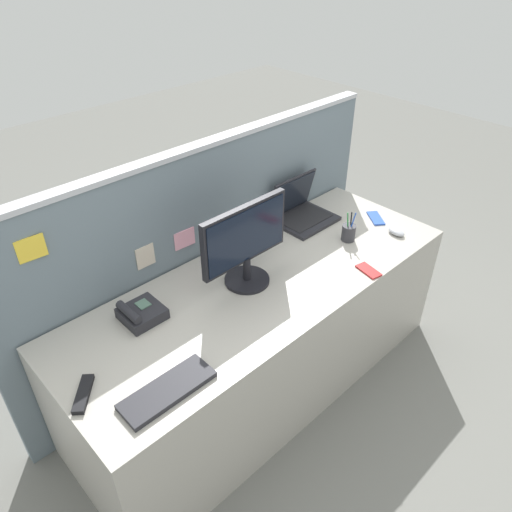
{
  "coord_description": "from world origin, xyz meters",
  "views": [
    {
      "loc": [
        -1.3,
        -1.31,
        2.13
      ],
      "look_at": [
        0.0,
        0.05,
        0.82
      ],
      "focal_mm": 34.28,
      "sensor_mm": 36.0,
      "label": 1
    }
  ],
  "objects_px": {
    "desk_phone": "(141,313)",
    "cell_phone_blue_case": "(376,218)",
    "laptop": "(300,209)",
    "desktop_monitor": "(245,241)",
    "computer_mouse_right_hand": "(396,232)",
    "cell_phone_red_case": "(368,271)",
    "tv_remote": "(83,394)",
    "pen_cup": "(349,232)",
    "keyboard_main": "(168,390)"
  },
  "relations": [
    {
      "from": "desktop_monitor",
      "to": "desk_phone",
      "type": "distance_m",
      "value": 0.56
    },
    {
      "from": "pen_cup",
      "to": "tv_remote",
      "type": "relative_size",
      "value": 1.01
    },
    {
      "from": "cell_phone_blue_case",
      "to": "desk_phone",
      "type": "bearing_deg",
      "value": -151.52
    },
    {
      "from": "laptop",
      "to": "pen_cup",
      "type": "bearing_deg",
      "value": -86.44
    },
    {
      "from": "keyboard_main",
      "to": "laptop",
      "type": "bearing_deg",
      "value": 21.83
    },
    {
      "from": "keyboard_main",
      "to": "tv_remote",
      "type": "distance_m",
      "value": 0.3
    },
    {
      "from": "cell_phone_blue_case",
      "to": "keyboard_main",
      "type": "bearing_deg",
      "value": -136.19
    },
    {
      "from": "computer_mouse_right_hand",
      "to": "pen_cup",
      "type": "xyz_separation_m",
      "value": [
        -0.24,
        0.15,
        0.03
      ]
    },
    {
      "from": "desktop_monitor",
      "to": "keyboard_main",
      "type": "relative_size",
      "value": 1.33
    },
    {
      "from": "cell_phone_red_case",
      "to": "tv_remote",
      "type": "distance_m",
      "value": 1.4
    },
    {
      "from": "pen_cup",
      "to": "tv_remote",
      "type": "distance_m",
      "value": 1.53
    },
    {
      "from": "desktop_monitor",
      "to": "computer_mouse_right_hand",
      "type": "relative_size",
      "value": 4.81
    },
    {
      "from": "laptop",
      "to": "desk_phone",
      "type": "height_order",
      "value": "laptop"
    },
    {
      "from": "keyboard_main",
      "to": "tv_remote",
      "type": "xyz_separation_m",
      "value": [
        -0.23,
        0.2,
        -0.0
      ]
    },
    {
      "from": "computer_mouse_right_hand",
      "to": "cell_phone_blue_case",
      "type": "distance_m",
      "value": 0.18
    },
    {
      "from": "desktop_monitor",
      "to": "tv_remote",
      "type": "bearing_deg",
      "value": -173.89
    },
    {
      "from": "desktop_monitor",
      "to": "pen_cup",
      "type": "relative_size",
      "value": 2.81
    },
    {
      "from": "keyboard_main",
      "to": "cell_phone_red_case",
      "type": "height_order",
      "value": "keyboard_main"
    },
    {
      "from": "laptop",
      "to": "cell_phone_red_case",
      "type": "bearing_deg",
      "value": -103.04
    },
    {
      "from": "desk_phone",
      "to": "cell_phone_blue_case",
      "type": "distance_m",
      "value": 1.46
    },
    {
      "from": "desk_phone",
      "to": "tv_remote",
      "type": "relative_size",
      "value": 1.01
    },
    {
      "from": "keyboard_main",
      "to": "tv_remote",
      "type": "bearing_deg",
      "value": 139.47
    },
    {
      "from": "keyboard_main",
      "to": "pen_cup",
      "type": "distance_m",
      "value": 1.31
    },
    {
      "from": "keyboard_main",
      "to": "cell_phone_blue_case",
      "type": "distance_m",
      "value": 1.61
    },
    {
      "from": "desktop_monitor",
      "to": "cell_phone_red_case",
      "type": "relative_size",
      "value": 3.77
    },
    {
      "from": "laptop",
      "to": "cell_phone_blue_case",
      "type": "xyz_separation_m",
      "value": [
        0.32,
        -0.31,
        -0.06
      ]
    },
    {
      "from": "pen_cup",
      "to": "cell_phone_red_case",
      "type": "relative_size",
      "value": 1.34
    },
    {
      "from": "keyboard_main",
      "to": "computer_mouse_right_hand",
      "type": "relative_size",
      "value": 3.61
    },
    {
      "from": "laptop",
      "to": "tv_remote",
      "type": "bearing_deg",
      "value": -168.39
    },
    {
      "from": "pen_cup",
      "to": "cell_phone_blue_case",
      "type": "relative_size",
      "value": 1.15
    },
    {
      "from": "tv_remote",
      "to": "computer_mouse_right_hand",
      "type": "bearing_deg",
      "value": 35.16
    },
    {
      "from": "computer_mouse_right_hand",
      "to": "cell_phone_blue_case",
      "type": "relative_size",
      "value": 0.67
    },
    {
      "from": "desktop_monitor",
      "to": "tv_remote",
      "type": "distance_m",
      "value": 0.92
    },
    {
      "from": "laptop",
      "to": "cell_phone_red_case",
      "type": "distance_m",
      "value": 0.6
    },
    {
      "from": "desktop_monitor",
      "to": "tv_remote",
      "type": "relative_size",
      "value": 2.83
    },
    {
      "from": "cell_phone_red_case",
      "to": "cell_phone_blue_case",
      "type": "distance_m",
      "value": 0.52
    },
    {
      "from": "laptop",
      "to": "cell_phone_blue_case",
      "type": "bearing_deg",
      "value": -44.21
    },
    {
      "from": "computer_mouse_right_hand",
      "to": "laptop",
      "type": "bearing_deg",
      "value": 125.21
    },
    {
      "from": "laptop",
      "to": "pen_cup",
      "type": "relative_size",
      "value": 1.91
    },
    {
      "from": "desktop_monitor",
      "to": "pen_cup",
      "type": "height_order",
      "value": "desktop_monitor"
    },
    {
      "from": "desktop_monitor",
      "to": "keyboard_main",
      "type": "xyz_separation_m",
      "value": [
        -0.66,
        -0.29,
        -0.21
      ]
    },
    {
      "from": "desk_phone",
      "to": "cell_phone_red_case",
      "type": "bearing_deg",
      "value": -25.63
    },
    {
      "from": "laptop",
      "to": "desktop_monitor",
      "type": "bearing_deg",
      "value": -160.84
    },
    {
      "from": "pen_cup",
      "to": "cell_phone_blue_case",
      "type": "height_order",
      "value": "pen_cup"
    },
    {
      "from": "cell_phone_blue_case",
      "to": "tv_remote",
      "type": "bearing_deg",
      "value": -143.29
    },
    {
      "from": "cell_phone_blue_case",
      "to": "tv_remote",
      "type": "height_order",
      "value": "tv_remote"
    },
    {
      "from": "desk_phone",
      "to": "computer_mouse_right_hand",
      "type": "height_order",
      "value": "desk_phone"
    },
    {
      "from": "desktop_monitor",
      "to": "laptop",
      "type": "relative_size",
      "value": 1.47
    },
    {
      "from": "keyboard_main",
      "to": "cell_phone_blue_case",
      "type": "height_order",
      "value": "keyboard_main"
    },
    {
      "from": "laptop",
      "to": "computer_mouse_right_hand",
      "type": "height_order",
      "value": "laptop"
    }
  ]
}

